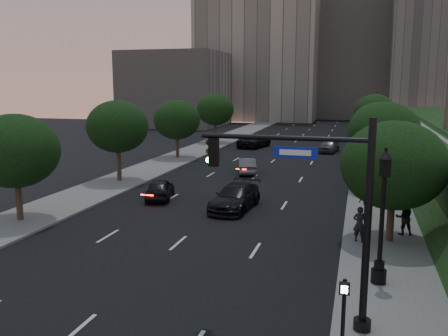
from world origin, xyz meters
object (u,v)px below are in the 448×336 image
(sedan_near_right, at_px, (235,197))
(pedestrian_b, at_px, (404,217))
(sedan_mid_left, at_px, (247,166))
(sedan_far_left, at_px, (254,141))
(pedestrian_c, at_px, (367,201))
(street_lamp, at_px, (382,223))
(sedan_near_left, at_px, (160,189))
(sedan_far_right, at_px, (329,146))
(traffic_signal_mast, at_px, (332,222))
(pedestrian_a, at_px, (360,224))

(sedan_near_right, distance_m, pedestrian_b, 10.43)
(sedan_mid_left, relative_size, sedan_far_left, 0.74)
(pedestrian_c, bearing_deg, street_lamp, 69.73)
(sedan_near_left, relative_size, sedan_mid_left, 0.98)
(pedestrian_b, bearing_deg, pedestrian_c, -70.97)
(sedan_near_right, bearing_deg, sedan_far_right, 86.09)
(street_lamp, xyz_separation_m, pedestrian_b, (1.46, 6.81, -1.55))
(traffic_signal_mast, height_order, sedan_near_right, traffic_signal_mast)
(pedestrian_a, height_order, pedestrian_c, pedestrian_a)
(sedan_mid_left, height_order, pedestrian_a, pedestrian_a)
(sedan_near_left, xyz_separation_m, sedan_far_left, (0.47, 28.81, 0.08))
(sedan_far_right, xyz_separation_m, pedestrian_a, (3.61, -33.12, 0.26))
(sedan_near_left, distance_m, pedestrian_a, 14.87)
(pedestrian_a, bearing_deg, sedan_mid_left, -43.63)
(sedan_mid_left, relative_size, sedan_far_right, 0.92)
(sedan_mid_left, distance_m, pedestrian_b, 19.62)
(pedestrian_a, distance_m, pedestrian_b, 2.91)
(sedan_near_left, bearing_deg, pedestrian_c, 160.60)
(traffic_signal_mast, distance_m, street_lamp, 4.49)
(sedan_mid_left, xyz_separation_m, sedan_far_right, (6.28, 15.88, 0.09))
(sedan_far_right, bearing_deg, sedan_near_right, -90.96)
(street_lamp, bearing_deg, sedan_far_right, 96.59)
(traffic_signal_mast, xyz_separation_m, sedan_far_right, (-2.68, 42.10, -2.88))
(traffic_signal_mast, height_order, sedan_mid_left, traffic_signal_mast)
(traffic_signal_mast, distance_m, sedan_mid_left, 27.87)
(pedestrian_a, distance_m, pedestrian_c, 5.15)
(sedan_near_right, bearing_deg, pedestrian_c, 6.10)
(sedan_mid_left, xyz_separation_m, pedestrian_b, (12.15, -15.40, 0.37))
(sedan_mid_left, height_order, pedestrian_b, pedestrian_b)
(street_lamp, bearing_deg, sedan_near_right, 130.82)
(sedan_far_right, bearing_deg, sedan_mid_left, -104.26)
(street_lamp, xyz_separation_m, sedan_far_left, (-13.85, 39.93, -1.83))
(sedan_far_left, height_order, pedestrian_c, pedestrian_c)
(traffic_signal_mast, relative_size, sedan_mid_left, 1.62)
(sedan_mid_left, bearing_deg, sedan_far_right, -128.24)
(sedan_far_left, xyz_separation_m, pedestrian_b, (15.32, -33.12, 0.28))
(sedan_near_right, relative_size, sedan_far_right, 1.17)
(street_lamp, relative_size, sedan_mid_left, 1.30)
(sedan_far_left, bearing_deg, sedan_near_right, 112.67)
(traffic_signal_mast, xyz_separation_m, sedan_far_left, (-12.13, 43.94, -2.87))
(sedan_far_left, bearing_deg, pedestrian_b, 127.42)
(street_lamp, height_order, sedan_far_left, street_lamp)
(sedan_mid_left, height_order, sedan_far_left, sedan_far_left)
(street_lamp, relative_size, sedan_near_right, 1.03)
(traffic_signal_mast, xyz_separation_m, pedestrian_a, (0.94, 8.97, -2.61))
(street_lamp, bearing_deg, pedestrian_a, 98.98)
(pedestrian_b, bearing_deg, sedan_near_right, -26.93)
(pedestrian_c, bearing_deg, sedan_mid_left, -71.86)
(sedan_mid_left, bearing_deg, sedan_near_left, 55.19)
(sedan_near_left, height_order, pedestrian_b, pedestrian_b)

